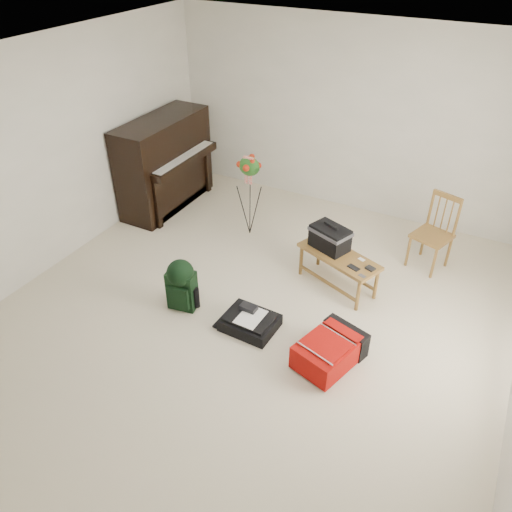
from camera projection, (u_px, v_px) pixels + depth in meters
The scene contains 11 objects.
floor at pixel (249, 316), 5.20m from camera, with size 5.00×5.50×0.01m, color beige.
ceiling at pixel (247, 68), 3.77m from camera, with size 5.00×5.50×0.01m, color white.
wall_back at pixel (350, 119), 6.48m from camera, with size 5.00×0.04×2.50m, color beige.
wall_left at pixel (48, 158), 5.45m from camera, with size 0.04×5.50×2.50m, color beige.
piano at pixel (166, 165), 6.86m from camera, with size 0.71×1.50×1.25m.
bench at pixel (330, 245), 5.39m from camera, with size 1.00×0.68×0.71m.
dining_chair at pixel (433, 233), 5.72m from camera, with size 0.49×0.49×0.89m.
red_suitcase at pixel (331, 348), 4.62m from camera, with size 0.60×0.75×0.27m.
black_duffel at pixel (250, 321), 5.02m from camera, with size 0.54×0.44×0.22m.
green_backpack at pixel (181, 283), 5.15m from camera, with size 0.32×0.29×0.58m.
flower_stand at pixel (250, 197), 6.24m from camera, with size 0.37×0.37×1.10m.
Camera 1 is at (1.90, -3.42, 3.48)m, focal length 35.00 mm.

